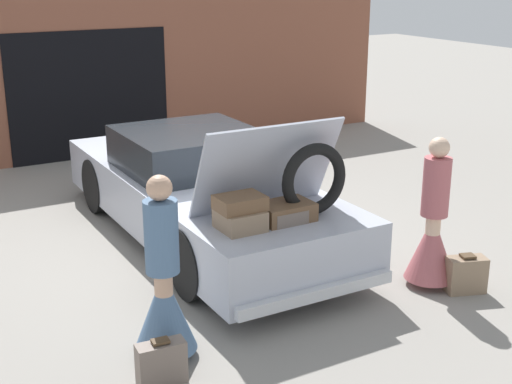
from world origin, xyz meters
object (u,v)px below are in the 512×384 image
Objects in this scene: person_left at (164,294)px; person_right at (432,233)px; suitcase_beside_right_person at (466,275)px; car at (201,191)px; suitcase_beside_left_person at (161,363)px.

person_right is (3.00, -0.03, -0.01)m from person_left.
car is at bearing 121.47° from suitcase_beside_right_person.
person_left is (-1.50, -2.43, -0.01)m from car.
person_right is at bearing 6.34° from suitcase_beside_left_person.
suitcase_beside_right_person is (3.20, -0.35, -0.40)m from person_left.
person_left is 4.00× the size of suitcase_beside_left_person.
suitcase_beside_left_person is (-3.19, -0.35, -0.39)m from person_right.
person_right is at bearing 122.03° from suitcase_beside_right_person.
car reaches higher than person_right.
car reaches higher than person_left.
suitcase_beside_right_person is (1.70, -2.78, -0.41)m from car.
person_left is 3.00m from person_right.
suitcase_beside_right_person is (3.39, 0.03, 0.01)m from suitcase_beside_left_person.
person_right is 0.54m from suitcase_beside_right_person.
person_left reaches higher than suitcase_beside_right_person.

